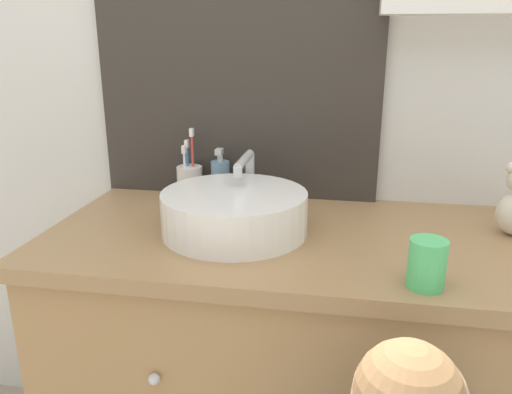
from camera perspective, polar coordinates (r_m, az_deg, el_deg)
The scene contains 6 objects.
wall_back at distance 1.41m, azimuth 8.06°, elevation 19.10°, with size 3.20×0.18×2.50m.
vanity_counter at distance 1.38m, azimuth 4.87°, elevation -19.88°, with size 1.21×0.59×0.81m.
sink_basin at distance 1.17m, azimuth -2.33°, elevation -1.58°, with size 0.34×0.40×0.16m.
toothbrush_holder at distance 1.43m, azimuth -7.57°, elevation 1.85°, with size 0.07×0.07×0.20m.
soap_dispenser at distance 1.42m, azimuth -4.09°, elevation 2.08°, with size 0.05×0.05×0.15m.
drinking_cup at distance 0.96m, azimuth 18.95°, elevation -7.22°, with size 0.07×0.07×0.09m, color #4CC670.
Camera 1 is at (0.08, -0.79, 1.24)m, focal length 35.00 mm.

